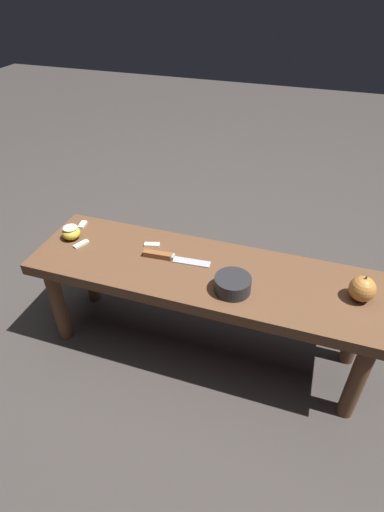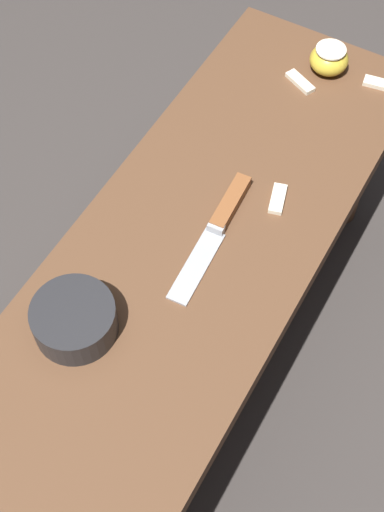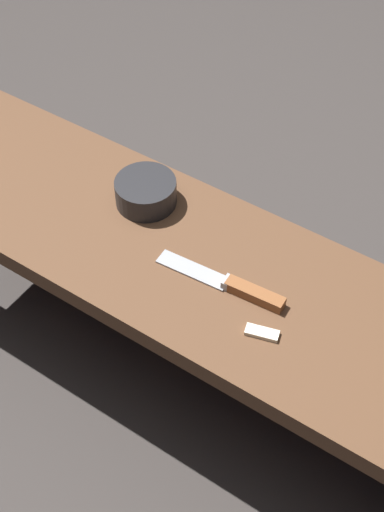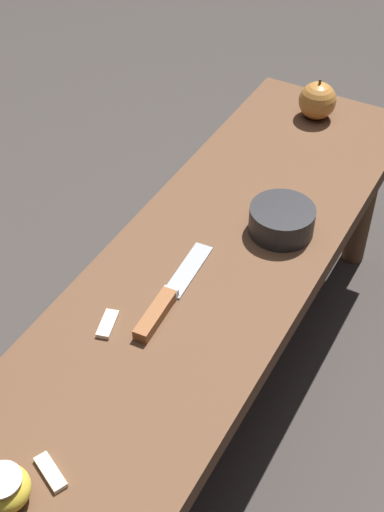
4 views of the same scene
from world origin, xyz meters
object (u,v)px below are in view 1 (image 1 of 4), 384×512
(knife, at_px, (167,257))
(bowl, at_px, (233,284))
(apple_cut, at_px, (71,233))
(wooden_bench, at_px, (203,282))
(apple_whole, at_px, (362,289))

(knife, xyz_separation_m, bowl, (0.26, -0.09, 0.02))
(apple_cut, bearing_deg, wooden_bench, -2.29)
(wooden_bench, xyz_separation_m, apple_cut, (-0.52, 0.02, 0.08))
(knife, bearing_deg, wooden_bench, -10.54)
(wooden_bench, distance_m, knife, 0.16)
(apple_whole, bearing_deg, wooden_bench, -178.30)
(wooden_bench, bearing_deg, apple_cut, 177.71)
(apple_whole, bearing_deg, bowl, -167.19)
(knife, xyz_separation_m, apple_cut, (-0.38, 0.00, 0.02))
(apple_whole, relative_size, bowl, 0.78)
(wooden_bench, distance_m, apple_cut, 0.53)
(knife, relative_size, bowl, 2.07)
(knife, distance_m, bowl, 0.27)
(apple_whole, distance_m, apple_cut, 1.01)
(knife, distance_m, apple_whole, 0.64)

